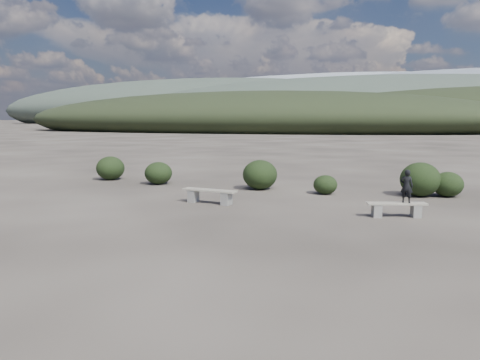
% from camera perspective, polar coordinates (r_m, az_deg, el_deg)
% --- Properties ---
extents(ground, '(1200.00, 1200.00, 0.00)m').
position_cam_1_polar(ground, '(10.32, -5.58, -8.52)').
color(ground, '#292520').
rests_on(ground, ground).
extents(bench_left, '(1.94, 0.65, 0.48)m').
position_cam_1_polar(bench_left, '(15.75, -3.74, -1.84)').
color(bench_left, slate).
rests_on(bench_left, ground).
extents(bench_right, '(1.73, 0.81, 0.43)m').
position_cam_1_polar(bench_right, '(14.30, 18.53, -3.30)').
color(bench_right, slate).
rests_on(bench_right, ground).
extents(seated_person, '(0.39, 0.30, 0.97)m').
position_cam_1_polar(seated_person, '(14.28, 19.65, -0.72)').
color(seated_person, black).
rests_on(seated_person, bench_right).
extents(shrub_a, '(1.19, 1.19, 0.97)m').
position_cam_1_polar(shrub_a, '(20.62, -9.92, 0.83)').
color(shrub_a, black).
rests_on(shrub_a, ground).
extents(shrub_b, '(1.39, 1.39, 1.19)m').
position_cam_1_polar(shrub_b, '(18.83, 2.45, 0.65)').
color(shrub_b, black).
rests_on(shrub_b, ground).
extents(shrub_c, '(0.90, 0.90, 0.72)m').
position_cam_1_polar(shrub_c, '(17.94, 10.36, -0.56)').
color(shrub_c, black).
rests_on(shrub_c, ground).
extents(shrub_d, '(1.43, 1.43, 1.25)m').
position_cam_1_polar(shrub_d, '(18.35, 21.10, 0.07)').
color(shrub_d, black).
rests_on(shrub_d, ground).
extents(shrub_e, '(1.10, 1.10, 0.92)m').
position_cam_1_polar(shrub_e, '(18.67, 24.00, -0.49)').
color(shrub_e, black).
rests_on(shrub_e, ground).
extents(shrub_f, '(1.30, 1.30, 1.10)m').
position_cam_1_polar(shrub_f, '(22.58, -15.52, 1.41)').
color(shrub_f, black).
rests_on(shrub_f, ground).
extents(mountain_ridges, '(500.00, 400.00, 56.00)m').
position_cam_1_polar(mountain_ridges, '(348.47, 15.67, 8.56)').
color(mountain_ridges, black).
rests_on(mountain_ridges, ground).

